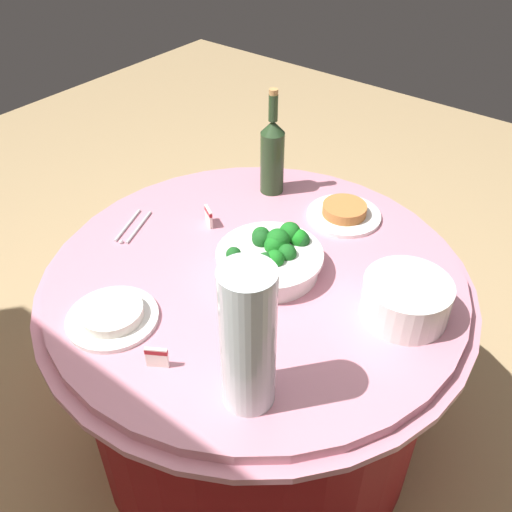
{
  "coord_description": "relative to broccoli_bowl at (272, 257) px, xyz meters",
  "views": [
    {
      "loc": [
        -0.71,
        0.91,
        1.71
      ],
      "look_at": [
        0.0,
        0.0,
        0.79
      ],
      "focal_mm": 39.87,
      "sensor_mm": 36.0,
      "label": 1
    }
  ],
  "objects": [
    {
      "name": "buffet_table",
      "position": [
        0.03,
        0.03,
        -0.41
      ],
      "size": [
        1.16,
        1.16,
        0.74
      ],
      "color": "maroon",
      "rests_on": "ground_plane"
    },
    {
      "name": "food_plate_peanuts",
      "position": [
        -0.02,
        -0.33,
        -0.03
      ],
      "size": [
        0.22,
        0.22,
        0.04
      ],
      "color": "white",
      "rests_on": "buffet_table"
    },
    {
      "name": "wine_bottle",
      "position": [
        0.24,
        -0.32,
        0.09
      ],
      "size": [
        0.07,
        0.07,
        0.34
      ],
      "color": "#253E21",
      "rests_on": "buffet_table"
    },
    {
      "name": "serving_tongs",
      "position": [
        0.43,
        0.1,
        -0.04
      ],
      "size": [
        0.1,
        0.16,
        0.01
      ],
      "color": "silver",
      "rests_on": "buffet_table"
    },
    {
      "name": "ground_plane",
      "position": [
        0.03,
        0.03,
        -0.78
      ],
      "size": [
        6.0,
        6.0,
        0.0
      ],
      "primitive_type": "plane",
      "color": "tan"
    },
    {
      "name": "broccoli_bowl",
      "position": [
        0.0,
        0.0,
        0.0
      ],
      "size": [
        0.28,
        0.28,
        0.11
      ],
      "color": "white",
      "rests_on": "buffet_table"
    },
    {
      "name": "food_plate_rice",
      "position": [
        0.19,
        0.39,
        -0.03
      ],
      "size": [
        0.22,
        0.22,
        0.04
      ],
      "color": "white",
      "rests_on": "buffet_table"
    },
    {
      "name": "decorative_fruit_vase",
      "position": [
        -0.21,
        0.36,
        0.11
      ],
      "size": [
        0.11,
        0.11,
        0.34
      ],
      "color": "silver",
      "rests_on": "buffet_table"
    },
    {
      "name": "plate_stack",
      "position": [
        -0.35,
        -0.06,
        0.01
      ],
      "size": [
        0.21,
        0.21,
        0.1
      ],
      "color": "white",
      "rests_on": "buffet_table"
    },
    {
      "name": "label_placard_mid",
      "position": [
        -0.0,
        0.42,
        -0.01
      ],
      "size": [
        0.05,
        0.03,
        0.05
      ],
      "color": "white",
      "rests_on": "buffet_table"
    },
    {
      "name": "label_placard_front",
      "position": [
        0.27,
        -0.05,
        -0.01
      ],
      "size": [
        0.05,
        0.03,
        0.05
      ],
      "color": "white",
      "rests_on": "buffet_table"
    }
  ]
}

